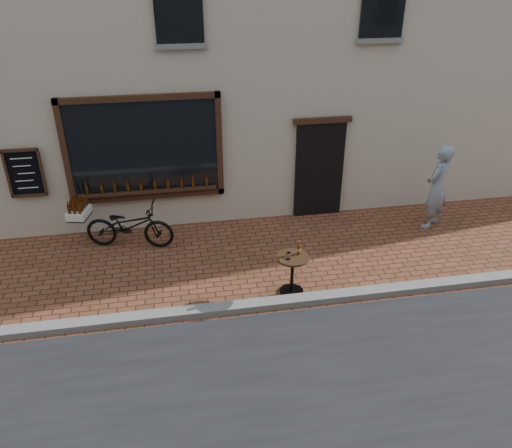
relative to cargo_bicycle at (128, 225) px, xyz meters
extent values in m
plane|color=brown|center=(2.36, -2.73, -0.49)|extent=(90.00, 90.00, 0.00)
cube|color=slate|center=(2.36, -2.53, -0.43)|extent=(90.00, 0.25, 0.12)
cube|color=black|center=(0.46, 0.72, 1.36)|extent=(3.00, 0.06, 2.00)
cube|color=black|center=(0.46, 0.70, 2.42)|extent=(3.24, 0.10, 0.12)
cube|color=black|center=(0.46, 0.70, 0.30)|extent=(3.24, 0.10, 0.12)
cube|color=black|center=(-1.10, 0.70, 1.36)|extent=(0.12, 0.10, 2.24)
cube|color=black|center=(2.02, 0.70, 1.36)|extent=(0.12, 0.10, 2.24)
cube|color=black|center=(0.46, 0.65, 0.43)|extent=(2.90, 0.16, 0.05)
cube|color=black|center=(4.26, 0.73, 0.61)|extent=(1.10, 0.10, 2.20)
cube|color=black|center=(4.26, 0.70, 1.77)|extent=(1.30, 0.10, 0.12)
cube|color=black|center=(-1.94, 0.71, 1.01)|extent=(0.62, 0.04, 0.92)
cylinder|color=#3D1C07|center=(-0.79, 0.65, 0.55)|extent=(0.06, 0.06, 0.19)
cylinder|color=#3D1C07|center=(-0.51, 0.65, 0.55)|extent=(0.06, 0.06, 0.19)
cylinder|color=#3D1C07|center=(-0.23, 0.65, 0.55)|extent=(0.06, 0.06, 0.19)
cylinder|color=#3D1C07|center=(0.05, 0.65, 0.55)|extent=(0.06, 0.06, 0.19)
cylinder|color=#3D1C07|center=(0.33, 0.65, 0.55)|extent=(0.06, 0.06, 0.19)
cylinder|color=#3D1C07|center=(0.60, 0.65, 0.55)|extent=(0.06, 0.06, 0.19)
cylinder|color=#3D1C07|center=(0.88, 0.65, 0.55)|extent=(0.06, 0.06, 0.19)
cylinder|color=#3D1C07|center=(1.16, 0.65, 0.55)|extent=(0.06, 0.06, 0.19)
cylinder|color=#3D1C07|center=(1.44, 0.65, 0.55)|extent=(0.06, 0.06, 0.19)
cylinder|color=#3D1C07|center=(1.71, 0.65, 0.55)|extent=(0.06, 0.06, 0.19)
cube|color=black|center=(1.36, 0.73, 4.11)|extent=(0.90, 0.06, 1.40)
cube|color=black|center=(5.36, 0.73, 4.11)|extent=(0.90, 0.06, 1.40)
imported|color=black|center=(0.04, -0.01, -0.01)|extent=(1.92, 1.04, 0.96)
cube|color=black|center=(-0.94, 0.23, 0.17)|extent=(0.47, 0.58, 0.03)
cube|color=silver|center=(-0.94, 0.23, 0.26)|extent=(0.48, 0.60, 0.15)
cylinder|color=#3D1C07|center=(-0.89, 0.02, 0.43)|extent=(0.06, 0.06, 0.20)
cylinder|color=#3D1C07|center=(-0.99, 0.04, 0.43)|extent=(0.06, 0.06, 0.20)
cylinder|color=#3D1C07|center=(-1.09, 0.07, 0.43)|extent=(0.06, 0.06, 0.20)
cylinder|color=#3D1C07|center=(-0.86, 0.14, 0.43)|extent=(0.06, 0.06, 0.20)
cylinder|color=#3D1C07|center=(-0.96, 0.17, 0.43)|extent=(0.06, 0.06, 0.20)
cylinder|color=#3D1C07|center=(-1.06, 0.19, 0.43)|extent=(0.06, 0.06, 0.20)
cylinder|color=#3D1C07|center=(-0.83, 0.26, 0.43)|extent=(0.06, 0.06, 0.20)
cylinder|color=#3D1C07|center=(-0.93, 0.29, 0.43)|extent=(0.06, 0.06, 0.20)
cylinder|color=#3D1C07|center=(-1.03, 0.31, 0.43)|extent=(0.06, 0.06, 0.20)
cylinder|color=#3D1C07|center=(-0.80, 0.39, 0.43)|extent=(0.06, 0.06, 0.20)
cylinder|color=#3D1C07|center=(-0.90, 0.41, 0.43)|extent=(0.06, 0.06, 0.20)
cylinder|color=#3D1C07|center=(-1.00, 0.44, 0.43)|extent=(0.06, 0.06, 0.20)
cylinder|color=black|center=(2.94, -2.19, -0.47)|extent=(0.43, 0.43, 0.03)
cylinder|color=black|center=(2.94, -2.19, -0.12)|extent=(0.06, 0.06, 0.69)
cylinder|color=black|center=(2.94, -2.19, 0.25)|extent=(0.59, 0.59, 0.04)
cylinder|color=gold|center=(3.06, -2.13, 0.36)|extent=(0.06, 0.06, 0.06)
cylinder|color=white|center=(2.85, -2.26, 0.33)|extent=(0.08, 0.08, 0.13)
imported|color=gray|center=(6.62, -0.30, 0.46)|extent=(0.83, 0.78, 1.90)
camera|label=1|loc=(1.01, -9.32, 4.90)|focal=35.00mm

